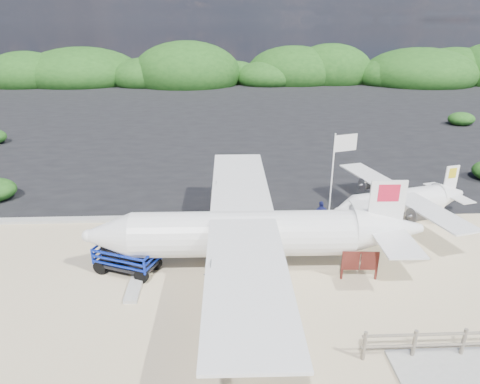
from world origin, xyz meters
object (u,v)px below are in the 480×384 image
object	(u,v)px
flagpole	(326,249)
crew_b	(202,236)
crew_a	(225,240)
aircraft_small	(125,116)
aircraft_large	(361,126)
crew_c	(321,215)
baggage_cart	(129,271)
signboard	(358,279)

from	to	relation	value
flagpole	crew_b	bearing A→B (deg)	-178.43
crew_a	aircraft_small	xyz separation A→B (m)	(-10.24, 29.59, -0.88)
flagpole	aircraft_small	size ratio (longest dim) A/B	0.70
aircraft_large	aircraft_small	distance (m)	24.22
crew_c	aircraft_small	distance (m)	30.92
baggage_cart	crew_a	world-z (taller)	crew_a
crew_a	aircraft_small	bearing A→B (deg)	-72.90
aircraft_large	crew_a	bearing A→B (deg)	61.72
crew_b	signboard	bearing A→B (deg)	-179.96
crew_c	aircraft_large	bearing A→B (deg)	-119.94
aircraft_small	crew_a	bearing A→B (deg)	94.53
crew_b	crew_c	size ratio (longest dim) A/B	1.15
crew_a	flagpole	bearing A→B (deg)	-174.71
baggage_cart	signboard	bearing A→B (deg)	16.25
crew_b	crew_c	distance (m)	6.00
baggage_cart	aircraft_large	size ratio (longest dim) A/B	0.16
signboard	crew_c	distance (m)	4.42
crew_a	crew_b	size ratio (longest dim) A/B	1.04
aircraft_large	baggage_cart	bearing A→B (deg)	56.01
baggage_cart	signboard	xyz separation A→B (m)	(9.13, -0.97, 0.00)
baggage_cart	crew_c	size ratio (longest dim) A/B	1.78
flagpole	signboard	xyz separation A→B (m)	(0.72, -2.40, 0.00)
aircraft_large	aircraft_small	size ratio (longest dim) A/B	2.15
baggage_cart	crew_a	size ratio (longest dim) A/B	1.50
flagpole	crew_b	world-z (taller)	flagpole
crew_c	aircraft_large	size ratio (longest dim) A/B	0.09
flagpole	crew_b	size ratio (longest dim) A/B	3.10
signboard	aircraft_large	distance (m)	26.96
signboard	aircraft_large	bearing A→B (deg)	75.96
signboard	crew_b	xyz separation A→B (m)	(-6.20, 2.25, 0.85)
crew_a	crew_b	world-z (taller)	crew_a
aircraft_large	aircraft_small	xyz separation A→B (m)	(-23.54, 5.70, 0.00)
flagpole	aircraft_large	distance (m)	24.93
flagpole	aircraft_small	bearing A→B (deg)	116.91
flagpole	crew_a	bearing A→B (deg)	-172.73
signboard	aircraft_small	size ratio (longest dim) A/B	0.20
baggage_cart	crew_c	distance (m)	9.22
crew_b	aircraft_large	size ratio (longest dim) A/B	0.11
baggage_cart	signboard	distance (m)	9.18
baggage_cart	flagpole	xyz separation A→B (m)	(8.41, 1.43, 0.00)
crew_b	aircraft_small	bearing A→B (deg)	-52.43
crew_a	aircraft_small	world-z (taller)	crew_a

